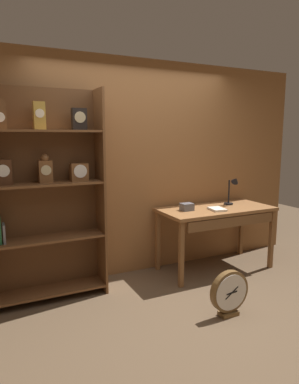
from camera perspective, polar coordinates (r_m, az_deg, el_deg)
name	(u,v)px	position (r m, az deg, el deg)	size (l,w,h in m)	color
ground_plane	(193,319)	(3.45, 7.20, -20.20)	(10.00, 10.00, 0.00)	brown
back_wood_panel	(135,169)	(4.20, -2.38, 3.90)	(4.80, 0.05, 2.60)	brown
bookshelf	(43,194)	(3.63, -17.32, -0.35)	(1.19, 0.33, 2.18)	brown
workbench	(217,215)	(4.39, 11.20, -3.76)	(1.45, 0.68, 0.80)	brown
desk_lamp	(233,188)	(4.60, 13.71, 0.68)	(0.18, 0.18, 0.39)	black
toolbox_small	(187,207)	(4.18, 6.24, -2.47)	(0.14, 0.12, 0.09)	#595960
open_repair_manual	(217,209)	(4.25, 11.20, -2.82)	(0.16, 0.22, 0.03)	silver
round_clock_large	(229,293)	(3.46, 13.15, -16.05)	(0.41, 0.11, 0.45)	brown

